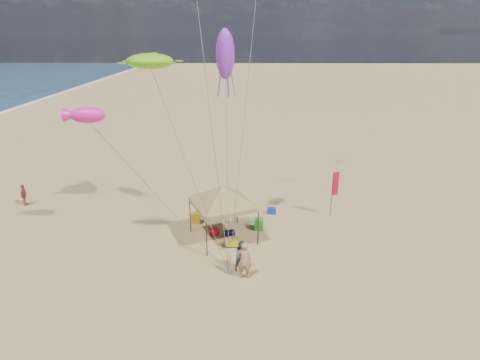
{
  "coord_description": "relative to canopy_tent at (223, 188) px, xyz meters",
  "views": [
    {
      "loc": [
        0.24,
        -16.31,
        11.1
      ],
      "look_at": [
        0.0,
        3.0,
        4.0
      ],
      "focal_mm": 30.32,
      "sensor_mm": 36.0,
      "label": 1
    }
  ],
  "objects": [
    {
      "name": "person_far_a",
      "position": [
        -13.71,
        4.51,
        -2.33
      ],
      "size": [
        0.51,
        0.92,
        1.49
      ],
      "primitive_type": "imported",
      "rotation": [
        0.0,
        0.0,
        1.74
      ],
      "color": "#AD4245",
      "rests_on": "ground"
    },
    {
      "name": "person_near_a",
      "position": [
        1.2,
        -3.94,
        -2.14
      ],
      "size": [
        0.69,
        0.46,
        1.87
      ],
      "primitive_type": "imported",
      "rotation": [
        0.0,
        0.0,
        3.15
      ],
      "color": "tan",
      "rests_on": "ground"
    },
    {
      "name": "person_near_b",
      "position": [
        1.09,
        -3.24,
        -2.29
      ],
      "size": [
        0.96,
        0.93,
        1.56
      ],
      "primitive_type": "imported",
      "rotation": [
        0.0,
        0.0,
        0.63
      ],
      "color": "#363F4A",
      "rests_on": "ground"
    },
    {
      "name": "cooler_red",
      "position": [
        -0.55,
        0.37,
        -2.89
      ],
      "size": [
        0.54,
        0.38,
        0.38
      ],
      "primitive_type": "cube",
      "color": "red",
      "rests_on": "ground"
    },
    {
      "name": "squid_kite",
      "position": [
        0.13,
        2.08,
        6.88
      ],
      "size": [
        1.04,
        1.04,
        2.65
      ],
      "primitive_type": "ellipsoid",
      "rotation": [
        0.0,
        0.0,
        -0.02
      ],
      "color": "purple",
      "rests_on": "ground"
    },
    {
      "name": "beach_cart",
      "position": [
        0.65,
        -0.94,
        -2.88
      ],
      "size": [
        0.9,
        0.5,
        0.24
      ],
      "primitive_type": "cube",
      "color": "gold",
      "rests_on": "ground"
    },
    {
      "name": "crate_grey",
      "position": [
        0.62,
        -0.43,
        -2.94
      ],
      "size": [
        0.34,
        0.3,
        0.28
      ],
      "primitive_type": "cube",
      "color": "slate",
      "rests_on": "ground"
    },
    {
      "name": "canopy_tent",
      "position": [
        0.0,
        0.0,
        0.0
      ],
      "size": [
        5.48,
        5.48,
        3.69
      ],
      "color": "black",
      "rests_on": "ground"
    },
    {
      "name": "fish_kite",
      "position": [
        -6.77,
        -0.32,
        4.05
      ],
      "size": [
        1.96,
        1.18,
        0.82
      ],
      "primitive_type": "ellipsoid",
      "rotation": [
        0.0,
        0.0,
        -0.15
      ],
      "color": "#FF1EA7",
      "rests_on": "ground"
    },
    {
      "name": "person_near_c",
      "position": [
        0.26,
        2.04,
        -2.27
      ],
      "size": [
        1.08,
        0.67,
        1.62
      ],
      "primitive_type": "imported",
      "rotation": [
        0.0,
        0.0,
        3.08
      ],
      "color": "white",
      "rests_on": "ground"
    },
    {
      "name": "chair_green",
      "position": [
        2.06,
        1.08,
        -2.73
      ],
      "size": [
        0.5,
        0.5,
        0.7
      ],
      "primitive_type": "cube",
      "color": "#248A19",
      "rests_on": "ground"
    },
    {
      "name": "turtle_kite",
      "position": [
        -4.08,
        2.66,
        6.47
      ],
      "size": [
        2.75,
        2.25,
        0.88
      ],
      "primitive_type": "ellipsoid",
      "rotation": [
        0.0,
        0.0,
        -0.06
      ],
      "color": "#72DD18",
      "rests_on": "ground"
    },
    {
      "name": "feather_flag",
      "position": [
        6.81,
        2.96,
        -1.05
      ],
      "size": [
        0.43,
        0.21,
        3.04
      ],
      "color": "black",
      "rests_on": "ground"
    },
    {
      "name": "bag_orange",
      "position": [
        -1.67,
        3.22,
        -2.9
      ],
      "size": [
        0.54,
        0.69,
        0.36
      ],
      "primitive_type": "cylinder",
      "rotation": [
        0.0,
        1.57,
        1.22
      ],
      "color": "orange",
      "rests_on": "ground"
    },
    {
      "name": "ground",
      "position": [
        0.97,
        -4.28,
        -3.08
      ],
      "size": [
        280.0,
        280.0,
        0.0
      ],
      "primitive_type": "plane",
      "color": "tan",
      "rests_on": "ground"
    },
    {
      "name": "bag_navy",
      "position": [
        0.32,
        0.25,
        -2.9
      ],
      "size": [
        0.69,
        0.54,
        0.36
      ],
      "primitive_type": "cylinder",
      "rotation": [
        0.0,
        1.57,
        0.35
      ],
      "color": "#0D113C",
      "rests_on": "ground"
    },
    {
      "name": "chair_yellow",
      "position": [
        -1.78,
        1.89,
        -2.73
      ],
      "size": [
        0.5,
        0.5,
        0.7
      ],
      "primitive_type": "cube",
      "color": "gold",
      "rests_on": "ground"
    },
    {
      "name": "cooler_blue",
      "position": [
        2.96,
        3.33,
        -2.89
      ],
      "size": [
        0.54,
        0.38,
        0.38
      ],
      "primitive_type": "cube",
      "color": "#162DB3",
      "rests_on": "ground"
    }
  ]
}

